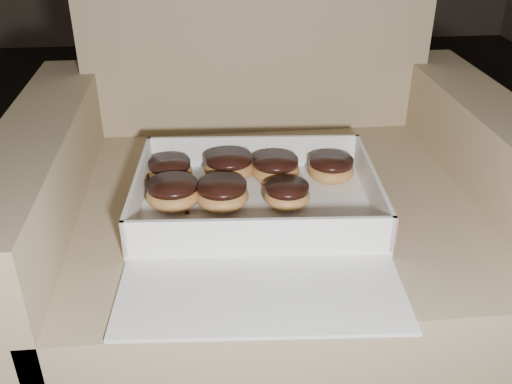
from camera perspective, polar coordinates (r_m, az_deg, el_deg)
The scene contains 13 objects.
floor at distance 1.28m, azimuth -15.64°, elevation -12.52°, with size 4.50×4.50×0.00m, color black.
armchair at distance 1.02m, azimuth 1.34°, elevation -4.09°, with size 0.82×0.69×0.85m.
bakery_box at distance 0.83m, azimuth 0.28°, elevation -2.19°, with size 0.38×0.44×0.06m.
donut_a at distance 0.93m, azimuth -8.56°, elevation 2.14°, with size 0.07×0.07×0.04m.
donut_b at distance 0.85m, azimuth 3.11°, elevation -0.23°, with size 0.07×0.07×0.04m.
donut_c at distance 0.85m, azimuth -3.42°, elevation -0.21°, with size 0.08×0.08×0.04m.
donut_d at distance 0.93m, azimuth -2.74°, elevation 2.61°, with size 0.08×0.08×0.04m.
donut_e at distance 0.86m, azimuth -8.29°, elevation -0.14°, with size 0.08×0.08×0.04m.
donut_f at distance 0.92m, azimuth 1.95°, elevation 2.33°, with size 0.08×0.08×0.04m.
donut_g at distance 0.93m, azimuth 7.50°, elevation 2.35°, with size 0.08×0.08×0.04m.
crumb_a at distance 0.84m, azimuth -6.91°, elevation -2.06°, with size 0.01×0.01×0.00m, color black.
crumb_b at distance 0.81m, azimuth -0.49°, elevation -3.14°, with size 0.01×0.01×0.00m, color black.
crumb_c at distance 0.79m, azimuth 3.26°, elevation -4.55°, with size 0.01×0.01×0.00m, color black.
Camera 1 is at (0.24, -0.94, 0.83)m, focal length 40.00 mm.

